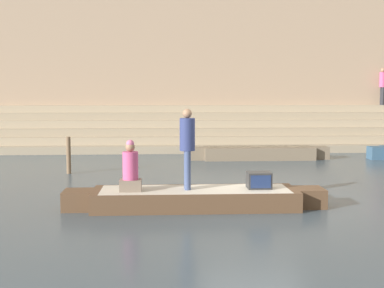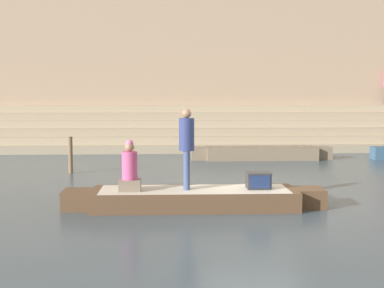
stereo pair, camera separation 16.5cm
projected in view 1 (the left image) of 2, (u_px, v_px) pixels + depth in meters
ground_plane at (253, 201)px, 12.80m from camera, size 120.00×120.00×0.00m
ghat_steps at (209, 133)px, 24.65m from camera, size 36.00×3.60×1.95m
back_wall at (206, 63)px, 26.21m from camera, size 34.20×1.28×8.05m
rowboat_main at (195, 198)px, 11.97m from camera, size 5.84×1.44×0.43m
person_standing at (187, 143)px, 11.87m from camera, size 0.34×0.34×1.80m
person_rowing at (130, 170)px, 11.70m from camera, size 0.48×0.37×1.13m
tv_set at (259, 180)px, 12.06m from camera, size 0.53×0.46×0.37m
moored_boat_shore at (259, 153)px, 20.59m from camera, size 5.40×1.09×0.48m
mooring_post at (69, 155)px, 16.96m from camera, size 0.14×0.14×1.18m
person_on_steps at (383, 84)px, 25.90m from camera, size 0.32×0.32×1.79m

